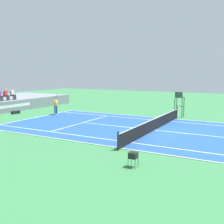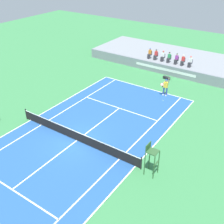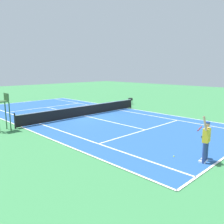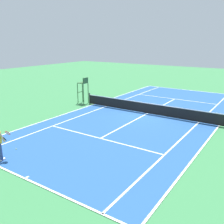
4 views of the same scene
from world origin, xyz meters
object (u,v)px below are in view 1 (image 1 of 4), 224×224
(tennis_player, at_px, (56,105))
(ball_hopper, at_px, (133,155))
(spectator_seated_5, at_px, (6,95))
(spectator_seated_6, at_px, (13,94))
(tennis_ball, at_px, (68,115))
(umpire_chair, at_px, (179,101))
(spectator_seated_4, at_px, (0,95))
(equipment_bag, at_px, (16,112))

(tennis_player, bearing_deg, ball_hopper, -128.17)
(spectator_seated_5, height_order, spectator_seated_6, same)
(spectator_seated_6, distance_m, ball_hopper, 22.30)
(tennis_ball, relative_size, umpire_chair, 0.03)
(tennis_player, height_order, tennis_ball, tennis_player)
(tennis_ball, bearing_deg, ball_hopper, -132.02)
(spectator_seated_5, bearing_deg, tennis_ball, -81.38)
(tennis_player, bearing_deg, spectator_seated_6, 88.34)
(spectator_seated_4, height_order, equipment_bag, spectator_seated_4)
(spectator_seated_5, xyz_separation_m, ball_hopper, (-9.70, -19.57, -1.26))
(spectator_seated_4, relative_size, equipment_bag, 1.33)
(equipment_bag, distance_m, ball_hopper, 19.37)
(tennis_player, height_order, umpire_chair, umpire_chair)
(spectator_seated_4, distance_m, tennis_ball, 8.00)
(umpire_chair, relative_size, equipment_bag, 2.57)
(spectator_seated_6, distance_m, tennis_ball, 7.76)
(tennis_player, bearing_deg, spectator_seated_5, 96.62)
(equipment_bag, height_order, ball_hopper, ball_hopper)
(tennis_player, bearing_deg, equipment_bag, 112.18)
(tennis_ball, xyz_separation_m, umpire_chair, (3.77, -10.22, 1.52))
(spectator_seated_6, relative_size, tennis_player, 0.61)
(spectator_seated_5, distance_m, equipment_bag, 3.00)
(umpire_chair, bearing_deg, equipment_bag, 110.61)
(spectator_seated_4, bearing_deg, equipment_bag, -91.52)
(spectator_seated_4, bearing_deg, spectator_seated_5, 0.00)
(spectator_seated_6, height_order, tennis_player, spectator_seated_6)
(spectator_seated_5, height_order, ball_hopper, spectator_seated_5)
(spectator_seated_6, bearing_deg, umpire_chair, -77.30)
(tennis_ball, distance_m, umpire_chair, 11.00)
(tennis_ball, relative_size, equipment_bag, 0.07)
(spectator_seated_6, bearing_deg, tennis_ball, -88.26)
(spectator_seated_6, xyz_separation_m, tennis_player, (-0.18, -6.30, -0.84))
(spectator_seated_5, xyz_separation_m, equipment_bag, (-0.89, -2.32, -1.67))
(spectator_seated_4, distance_m, ball_hopper, 21.52)
(spectator_seated_4, relative_size, spectator_seated_6, 1.00)
(spectator_seated_4, height_order, ball_hopper, spectator_seated_4)
(tennis_player, xyz_separation_m, ball_hopper, (-10.43, -13.27, -0.42))
(tennis_ball, bearing_deg, spectator_seated_6, 91.74)
(tennis_player, bearing_deg, spectator_seated_4, 103.93)
(tennis_player, xyz_separation_m, equipment_bag, (-1.62, 3.98, -0.83))
(ball_hopper, bearing_deg, umpire_chair, 7.06)
(spectator_seated_6, distance_m, umpire_chair, 18.21)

